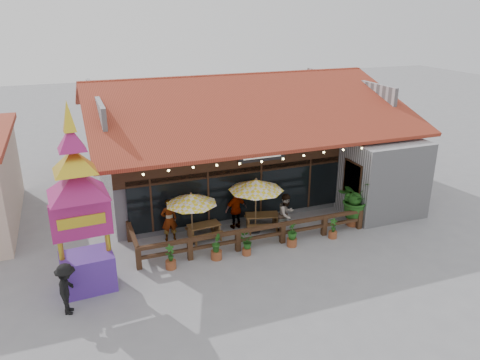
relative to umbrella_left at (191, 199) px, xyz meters
name	(u,v)px	position (x,y,z in m)	size (l,w,h in m)	color
ground	(288,235)	(4.05, -0.79, -2.00)	(100.00, 100.00, 0.00)	gray
restaurant_building	(240,147)	(4.31, 5.82, 0.21)	(15.50, 14.73, 6.09)	#ACACB1
patio_railing	(242,234)	(1.79, -1.06, -1.38)	(10.00, 2.60, 0.92)	#422717
umbrella_left	(191,199)	(0.00, 0.00, 0.00)	(2.53, 2.53, 2.29)	brown
umbrella_right	(256,185)	(2.86, 0.01, 0.22)	(3.09, 3.09, 2.55)	brown
picnic_table_left	(204,229)	(0.58, 0.24, -1.56)	(1.46, 1.29, 0.66)	brown
picnic_table_right	(262,219)	(3.27, 0.21, -1.52)	(1.74, 1.60, 0.71)	brown
thai_sign_tower	(77,188)	(-4.30, -1.95, 1.79)	(2.81, 2.81, 7.17)	#4E2892
tropical_plant	(355,200)	(7.31, -0.88, -0.75)	(1.98, 1.86, 2.18)	brown
diner_a	(169,220)	(-0.82, 0.63, -1.06)	(0.69, 0.45, 1.88)	#362011
diner_b	(286,214)	(4.03, -0.62, -1.06)	(0.91, 0.71, 1.88)	#362011
diner_c	(236,209)	(2.21, 0.73, -1.09)	(1.06, 0.44, 1.81)	#362011
pedestrian	(67,289)	(-5.00, -3.21, -1.12)	(1.14, 0.66, 1.77)	black
planter_a	(171,259)	(-1.32, -1.68, -1.58)	(0.41, 0.41, 0.99)	brown
planter_b	(216,248)	(0.52, -1.62, -1.51)	(0.48, 0.51, 1.07)	brown
planter_c	(247,244)	(1.76, -1.72, -1.51)	(0.65, 0.61, 0.87)	brown
planter_d	(292,235)	(3.79, -1.71, -1.50)	(0.52, 0.52, 1.02)	brown
planter_e	(333,230)	(5.76, -1.67, -1.62)	(0.39, 0.37, 0.90)	brown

